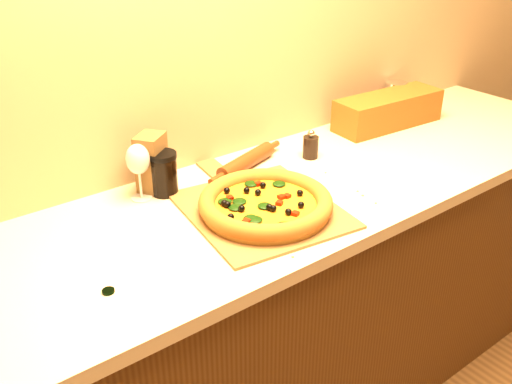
% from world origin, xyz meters
% --- Properties ---
extents(cabinet, '(2.80, 0.65, 0.86)m').
position_xyz_m(cabinet, '(0.00, 1.43, 0.43)').
color(cabinet, '#46270F').
rests_on(cabinet, ground).
extents(countertop, '(2.84, 0.68, 0.04)m').
position_xyz_m(countertop, '(0.00, 1.43, 0.88)').
color(countertop, beige).
rests_on(countertop, cabinet).
extents(pizza_peel, '(0.46, 0.63, 0.01)m').
position_xyz_m(pizza_peel, '(-0.05, 1.38, 0.90)').
color(pizza_peel, brown).
rests_on(pizza_peel, countertop).
extents(pizza, '(0.38, 0.38, 0.05)m').
position_xyz_m(pizza, '(-0.05, 1.34, 0.93)').
color(pizza, '#A9692A').
rests_on(pizza, pizza_peel).
extents(bottle_cap, '(0.03, 0.03, 0.01)m').
position_xyz_m(bottle_cap, '(-0.55, 1.28, 0.90)').
color(bottle_cap, black).
rests_on(bottle_cap, countertop).
extents(pepper_grinder, '(0.05, 0.05, 0.10)m').
position_xyz_m(pepper_grinder, '(0.31, 1.56, 0.94)').
color(pepper_grinder, black).
rests_on(pepper_grinder, countertop).
extents(rolling_pin, '(0.36, 0.13, 0.05)m').
position_xyz_m(rolling_pin, '(0.09, 1.62, 0.93)').
color(rolling_pin, '#562A0E').
rests_on(rolling_pin, countertop).
extents(coffee_canister, '(0.09, 0.09, 0.12)m').
position_xyz_m(coffee_canister, '(0.90, 1.69, 0.96)').
color(coffee_canister, silver).
rests_on(coffee_canister, countertop).
extents(bread_bag, '(0.46, 0.18, 0.12)m').
position_xyz_m(bread_bag, '(0.75, 1.60, 0.96)').
color(bread_bag, brown).
rests_on(bread_bag, countertop).
extents(wine_glass, '(0.07, 0.07, 0.17)m').
position_xyz_m(wine_glass, '(-0.28, 1.64, 1.02)').
color(wine_glass, silver).
rests_on(wine_glass, countertop).
extents(paper_bag, '(0.11, 0.11, 0.18)m').
position_xyz_m(paper_bag, '(-0.23, 1.67, 0.99)').
color(paper_bag, brown).
rests_on(paper_bag, countertop).
extents(dark_jar, '(0.08, 0.08, 0.13)m').
position_xyz_m(dark_jar, '(-0.21, 1.62, 0.97)').
color(dark_jar, black).
rests_on(dark_jar, countertop).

